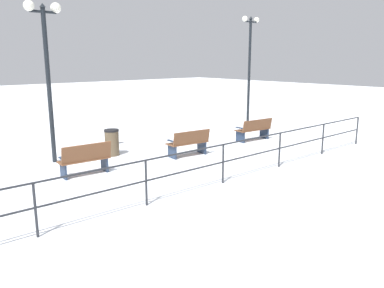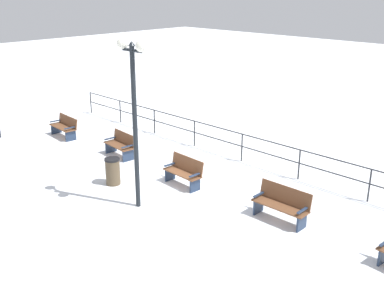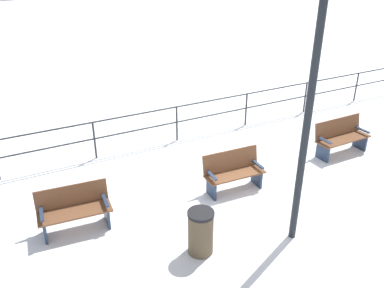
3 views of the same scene
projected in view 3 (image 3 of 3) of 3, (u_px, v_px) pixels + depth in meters
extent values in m
plane|color=white|center=(232.00, 189.00, 9.36)|extent=(80.00, 80.00, 0.00)
cube|color=brown|center=(75.00, 212.00, 7.80)|extent=(0.64, 1.43, 0.04)
cube|color=brown|center=(72.00, 195.00, 7.92)|extent=(0.24, 1.39, 0.42)
cube|color=#23334C|center=(44.00, 228.00, 7.70)|extent=(0.46, 0.09, 0.44)
cube|color=#23334C|center=(107.00, 214.00, 8.10)|extent=(0.46, 0.09, 0.44)
cube|color=#23334C|center=(42.00, 214.00, 7.53)|extent=(0.46, 0.11, 0.04)
cube|color=#23334C|center=(105.00, 200.00, 7.94)|extent=(0.46, 0.11, 0.04)
cube|color=brown|center=(235.00, 174.00, 9.11)|extent=(0.52, 1.41, 0.04)
cube|color=brown|center=(230.00, 160.00, 9.18)|extent=(0.19, 1.39, 0.47)
cube|color=#23334C|center=(211.00, 188.00, 8.98)|extent=(0.41, 0.07, 0.43)
cube|color=#23334C|center=(257.00, 177.00, 9.42)|extent=(0.41, 0.07, 0.43)
cube|color=#23334C|center=(212.00, 176.00, 8.82)|extent=(0.41, 0.09, 0.04)
cube|color=#23334C|center=(258.00, 165.00, 9.26)|extent=(0.41, 0.09, 0.04)
cube|color=brown|center=(343.00, 139.00, 10.72)|extent=(0.49, 1.58, 0.04)
cube|color=brown|center=(338.00, 127.00, 10.80)|extent=(0.13, 1.58, 0.47)
cube|color=#23334C|center=(323.00, 152.00, 10.53)|extent=(0.43, 0.05, 0.45)
cube|color=#23334C|center=(360.00, 141.00, 11.11)|extent=(0.43, 0.05, 0.45)
cube|color=#23334C|center=(325.00, 140.00, 10.36)|extent=(0.43, 0.07, 0.04)
cube|color=#23334C|center=(363.00, 130.00, 10.94)|extent=(0.43, 0.07, 0.04)
cylinder|color=black|center=(306.00, 128.00, 6.83)|extent=(0.13, 0.13, 4.57)
cylinder|color=#26282D|center=(95.00, 141.00, 10.48)|extent=(0.05, 0.05, 1.02)
cylinder|color=#26282D|center=(177.00, 124.00, 11.47)|extent=(0.05, 0.05, 1.02)
cylinder|color=#26282D|center=(246.00, 110.00, 12.45)|extent=(0.05, 0.05, 1.02)
cylinder|color=#26282D|center=(305.00, 98.00, 13.43)|extent=(0.05, 0.05, 1.02)
cylinder|color=#26282D|center=(356.00, 87.00, 14.42)|extent=(0.05, 0.05, 1.02)
cylinder|color=#26282D|center=(177.00, 107.00, 11.24)|extent=(0.04, 18.90, 0.04)
cylinder|color=#26282D|center=(177.00, 122.00, 11.44)|extent=(0.04, 18.90, 0.04)
cylinder|color=brown|center=(201.00, 234.00, 7.27)|extent=(0.46, 0.46, 0.81)
cylinder|color=black|center=(201.00, 214.00, 7.08)|extent=(0.48, 0.48, 0.06)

